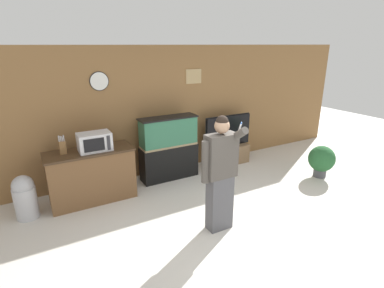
{
  "coord_description": "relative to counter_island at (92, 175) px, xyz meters",
  "views": [
    {
      "loc": [
        -2.38,
        -2.6,
        2.61
      ],
      "look_at": [
        -0.09,
        1.46,
        1.05
      ],
      "focal_mm": 28.0,
      "sensor_mm": 36.0,
      "label": 1
    }
  ],
  "objects": [
    {
      "name": "ground_plane",
      "position": [
        1.57,
        -2.36,
        -0.46
      ],
      "size": [
        18.0,
        18.0,
        0.0
      ],
      "primitive_type": "plane",
      "color": "beige"
    },
    {
      "name": "wall_back_paneled",
      "position": [
        1.56,
        0.61,
        0.84
      ],
      "size": [
        10.0,
        0.08,
        2.6
      ],
      "color": "olive",
      "rests_on": "ground_plane"
    },
    {
      "name": "counter_island",
      "position": [
        0.0,
        0.0,
        0.0
      ],
      "size": [
        1.44,
        0.6,
        0.92
      ],
      "color": "brown",
      "rests_on": "ground_plane"
    },
    {
      "name": "microwave",
      "position": [
        0.1,
        -0.05,
        0.61
      ],
      "size": [
        0.53,
        0.35,
        0.3
      ],
      "color": "silver",
      "rests_on": "counter_island"
    },
    {
      "name": "knife_block",
      "position": [
        -0.39,
        0.04,
        0.57
      ],
      "size": [
        0.1,
        0.09,
        0.3
      ],
      "color": "brown",
      "rests_on": "counter_island"
    },
    {
      "name": "aquarium_on_stand",
      "position": [
        1.56,
        0.18,
        0.18
      ],
      "size": [
        1.16,
        0.37,
        1.28
      ],
      "color": "black",
      "rests_on": "ground_plane"
    },
    {
      "name": "tv_on_stand",
      "position": [
        3.05,
        0.23,
        -0.13
      ],
      "size": [
        1.17,
        0.4,
        1.13
      ],
      "color": "brown",
      "rests_on": "ground_plane"
    },
    {
      "name": "person_standing",
      "position": [
        1.42,
        -1.79,
        0.43
      ],
      "size": [
        0.54,
        0.41,
        1.72
      ],
      "color": "#515156",
      "rests_on": "ground_plane"
    },
    {
      "name": "potted_plant",
      "position": [
        4.28,
        -1.31,
        -0.09
      ],
      "size": [
        0.53,
        0.53,
        0.66
      ],
      "color": "#4C4C51",
      "rests_on": "ground_plane"
    },
    {
      "name": "trash_bin",
      "position": [
        -1.04,
        -0.07,
        -0.1
      ],
      "size": [
        0.34,
        0.34,
        0.71
      ],
      "color": "#B7B7BC",
      "rests_on": "ground_plane"
    }
  ]
}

